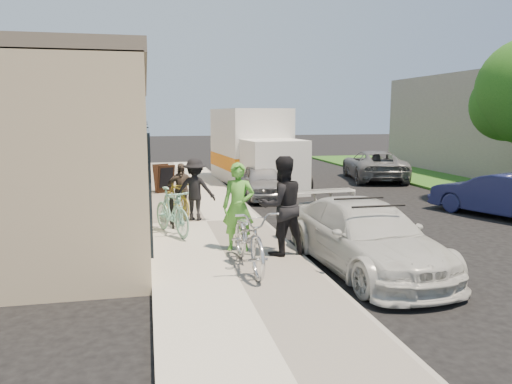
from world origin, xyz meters
TOP-DOWN VIEW (x-y plane):
  - ground at (0.00, 0.00)m, footprint 120.00×120.00m
  - sidewalk at (-2.00, 3.00)m, footprint 3.00×34.00m
  - curb at (-0.45, 3.00)m, footprint 0.12×34.00m
  - storefront at (-5.24, 7.99)m, footprint 3.60×20.00m
  - bike_rack at (-2.94, 2.51)m, footprint 0.08×0.56m
  - sandwich_board at (-2.93, 8.28)m, footprint 0.82×0.82m
  - sedan_white at (0.59, -1.44)m, footprint 2.17×4.68m
  - sedan_silver at (0.51, 7.14)m, footprint 1.63×3.63m
  - moving_truck at (0.95, 10.68)m, footprint 3.03×6.78m
  - far_car_blue at (6.62, 2.48)m, footprint 2.74×4.19m
  - far_car_gray at (6.68, 11.00)m, footprint 3.26×5.27m
  - tandem_bike at (-1.70, -1.35)m, footprint 0.84×2.26m
  - woman_rider at (-1.66, -0.04)m, footprint 0.80×0.66m
  - man_standing at (-0.85, -0.53)m, footprint 1.12×0.95m
  - cruiser_bike_a at (-2.98, 1.70)m, footprint 1.17×1.93m
  - cruiser_bike_b at (-2.91, 2.88)m, footprint 0.90×1.73m
  - cruiser_bike_c at (-2.74, 3.78)m, footprint 1.03×1.74m
  - bystander_a at (-2.26, 3.22)m, footprint 1.23×0.94m
  - bystander_b at (-2.61, 3.89)m, footprint 0.90×0.42m

SIDE VIEW (x-z plane):
  - ground at x=0.00m, z-range 0.00..0.00m
  - curb at x=-0.45m, z-range 0.00..0.13m
  - sidewalk at x=-2.00m, z-range 0.00..0.15m
  - cruiser_bike_b at x=-2.91m, z-range 0.15..1.01m
  - sedan_silver at x=0.51m, z-range 0.00..1.21m
  - bike_rack at x=-2.94m, z-range 0.23..1.01m
  - far_car_blue at x=6.62m, z-range 0.00..1.31m
  - cruiser_bike_c at x=-2.74m, z-range 0.15..1.16m
  - sedan_white at x=0.59m, z-range -0.02..1.35m
  - sandwich_board at x=-2.93m, z-range 0.16..1.19m
  - far_car_gray at x=6.68m, z-range 0.00..1.36m
  - cruiser_bike_a at x=-2.98m, z-range 0.15..1.27m
  - tandem_bike at x=-1.70m, z-range 0.15..1.32m
  - bystander_b at x=-2.61m, z-range 0.15..1.66m
  - bystander_a at x=-2.26m, z-range 0.15..1.84m
  - woman_rider at x=-1.66m, z-range 0.15..2.02m
  - man_standing at x=-0.85m, z-range 0.15..2.18m
  - moving_truck at x=0.95m, z-range -0.18..3.06m
  - storefront at x=-5.24m, z-range 0.01..4.24m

